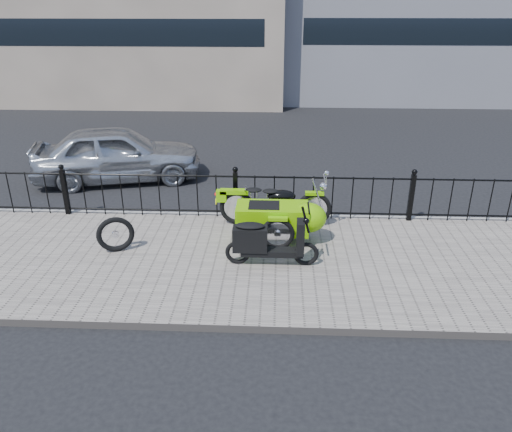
{
  "coord_description": "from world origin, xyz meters",
  "views": [
    {
      "loc": [
        0.84,
        -8.04,
        4.26
      ],
      "look_at": [
        0.48,
        -0.1,
        0.76
      ],
      "focal_mm": 35.0,
      "sensor_mm": 36.0,
      "label": 1
    }
  ],
  "objects_px": {
    "scooter": "(265,242)",
    "spare_tire": "(115,234)",
    "motorcycle_sidecar": "(282,215)",
    "sedan_car": "(117,154)"
  },
  "relations": [
    {
      "from": "motorcycle_sidecar",
      "to": "spare_tire",
      "type": "distance_m",
      "value": 2.99
    },
    {
      "from": "sedan_car",
      "to": "scooter",
      "type": "bearing_deg",
      "value": -152.78
    },
    {
      "from": "scooter",
      "to": "sedan_car",
      "type": "bearing_deg",
      "value": 130.94
    },
    {
      "from": "motorcycle_sidecar",
      "to": "spare_tire",
      "type": "relative_size",
      "value": 3.48
    },
    {
      "from": "scooter",
      "to": "spare_tire",
      "type": "distance_m",
      "value": 2.66
    },
    {
      "from": "sedan_car",
      "to": "spare_tire",
      "type": "bearing_deg",
      "value": -177.62
    },
    {
      "from": "spare_tire",
      "to": "sedan_car",
      "type": "bearing_deg",
      "value": 106.1
    },
    {
      "from": "motorcycle_sidecar",
      "to": "scooter",
      "type": "height_order",
      "value": "scooter"
    },
    {
      "from": "motorcycle_sidecar",
      "to": "sedan_car",
      "type": "distance_m",
      "value": 5.31
    },
    {
      "from": "motorcycle_sidecar",
      "to": "spare_tire",
      "type": "height_order",
      "value": "motorcycle_sidecar"
    }
  ]
}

